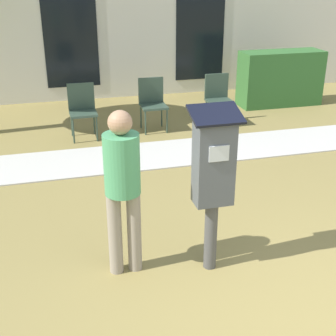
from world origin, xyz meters
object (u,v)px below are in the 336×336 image
object	(u,v)px
outdoor_chair_left	(82,107)
outdoor_chair_middle	(152,100)
person_standing	(122,182)
outdoor_chair_right	(218,95)
parking_meter	(213,170)

from	to	relation	value
outdoor_chair_left	outdoor_chair_middle	bearing A→B (deg)	10.66
person_standing	outdoor_chair_right	world-z (taller)	person_standing
parking_meter	outdoor_chair_left	distance (m)	4.19
person_standing	outdoor_chair_left	size ratio (longest dim) A/B	1.76
outdoor_chair_middle	outdoor_chair_right	distance (m)	1.22
outdoor_chair_middle	outdoor_chair_right	world-z (taller)	same
parking_meter	outdoor_chair_right	distance (m)	4.52
outdoor_chair_left	outdoor_chair_right	xyz separation A→B (m)	(2.44, 0.11, 0.00)
parking_meter	outdoor_chair_middle	distance (m)	4.24
outdoor_chair_left	outdoor_chair_right	bearing A→B (deg)	8.13
outdoor_chair_left	parking_meter	bearing A→B (deg)	-73.24
person_standing	outdoor_chair_middle	world-z (taller)	person_standing
parking_meter	outdoor_chair_middle	size ratio (longest dim) A/B	1.77
outdoor_chair_left	outdoor_chair_right	size ratio (longest dim) A/B	1.00
outdoor_chair_middle	outdoor_chair_right	xyz separation A→B (m)	(1.22, -0.00, 0.00)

